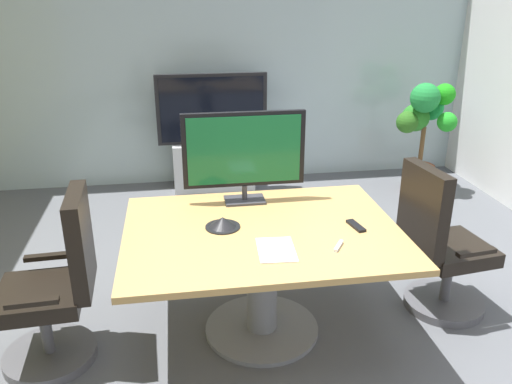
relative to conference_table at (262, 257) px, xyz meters
name	(u,v)px	position (x,y,z in m)	size (l,w,h in m)	color
ground_plane	(268,324)	(0.05, 0.06, -0.56)	(6.98, 6.98, 0.00)	#515459
wall_back_glass_partition	(221,54)	(0.05, 3.05, 0.90)	(5.81, 0.10, 2.93)	#9EB2B7
conference_table	(262,257)	(0.00, 0.00, 0.00)	(1.71, 1.29, 0.76)	#B2894C
office_chair_left	(57,294)	(-1.25, -0.07, -0.11)	(0.61, 0.58, 1.09)	#4C4C51
office_chair_right	(439,252)	(1.25, 0.06, -0.11)	(0.62, 0.60, 1.09)	#4C4C51
tv_monitor	(244,152)	(-0.05, 0.47, 0.55)	(0.84, 0.18, 0.64)	#333338
wall_display_unit	(213,151)	(-0.10, 2.69, -0.12)	(1.20, 0.36, 1.31)	#B7BABC
potted_plant	(424,126)	(2.18, 2.28, 0.19)	(0.61, 0.59, 1.23)	brown
conference_phone	(223,223)	(-0.24, 0.06, 0.23)	(0.22, 0.22, 0.07)	black
remote_control	(356,226)	(0.59, -0.06, 0.20)	(0.05, 0.17, 0.02)	black
whiteboard_marker	(339,246)	(0.40, -0.31, 0.20)	(0.13, 0.02, 0.02)	silver
paper_notepad	(276,250)	(0.03, -0.29, 0.20)	(0.21, 0.30, 0.01)	white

